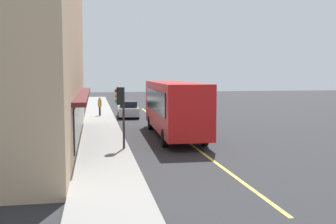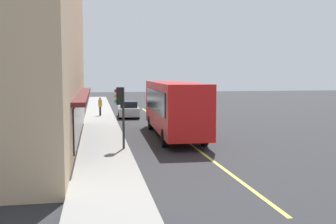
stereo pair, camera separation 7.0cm
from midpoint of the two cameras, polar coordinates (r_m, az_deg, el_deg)
The scene contains 9 objects.
ground at distance 28.97m, azimuth 0.40°, elevation -2.57°, with size 120.00×120.00×0.00m, color #28282B.
sidewalk at distance 28.46m, azimuth -9.50°, elevation -2.63°, with size 80.00×2.71×0.15m, color gray.
lane_centre_stripe at distance 28.97m, azimuth 0.40°, elevation -2.56°, with size 36.00×0.16×0.01m, color #D8D14C.
storefront_building at distance 25.51m, azimuth -22.28°, elevation 11.49°, with size 24.17×8.87×13.83m.
bus at distance 25.79m, azimuth 0.77°, elevation 0.88°, with size 11.19×2.82×3.50m.
traffic_light at distance 20.92m, azimuth -6.84°, elevation 1.27°, with size 0.30×0.52×3.20m.
car_white at distance 37.80m, azimuth 1.13°, elevation 0.45°, with size 4.32×1.91×1.52m.
car_silver at distance 37.44m, azimuth -5.73°, elevation 0.38°, with size 4.37×2.00×1.52m.
pedestrian_mid_block at distance 37.85m, azimuth -9.70°, elevation 1.06°, with size 0.34×0.34×1.73m.
Camera 1 is at (-28.17, 5.40, 4.06)m, focal length 43.06 mm.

